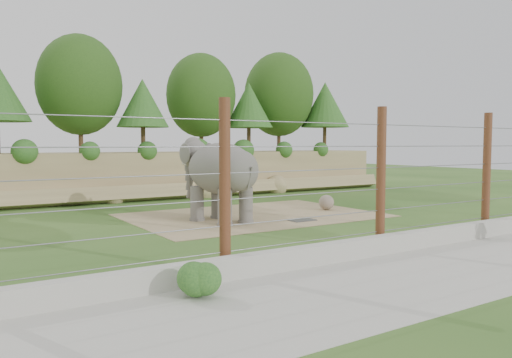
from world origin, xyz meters
TOP-DOWN VIEW (x-y plane):
  - ground at (0.00, 0.00)m, footprint 90.00×90.00m
  - back_embankment at (0.59, 12.68)m, footprint 30.00×5.52m
  - dirt_patch at (0.50, 3.00)m, footprint 10.00×7.00m
  - drain_grate at (1.31, 0.73)m, footprint 1.00×0.60m
  - elephant at (-1.44, 2.20)m, footprint 2.36×4.14m
  - stone_ball at (4.15, 2.63)m, footprint 0.68×0.68m
  - retaining_wall at (0.00, -5.00)m, footprint 26.00×0.35m
  - walkway at (0.00, -7.00)m, footprint 26.00×4.00m
  - barrier_fence at (0.00, -4.50)m, footprint 20.26×0.26m
  - walkway_shrub at (-6.31, -5.80)m, footprint 0.67×0.67m

SIDE VIEW (x-z plane):
  - ground at x=0.00m, z-range 0.00..0.00m
  - walkway at x=0.00m, z-range 0.00..0.01m
  - dirt_patch at x=0.50m, z-range 0.00..0.02m
  - drain_grate at x=1.31m, z-range 0.02..0.05m
  - retaining_wall at x=0.00m, z-range 0.00..0.50m
  - walkway_shrub at x=-6.31m, z-range 0.01..0.68m
  - stone_ball at x=4.15m, z-range 0.02..0.70m
  - elephant at x=-1.44m, z-range 0.00..3.16m
  - barrier_fence at x=0.00m, z-range 0.00..4.00m
  - back_embankment at x=0.59m, z-range -0.42..8.35m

